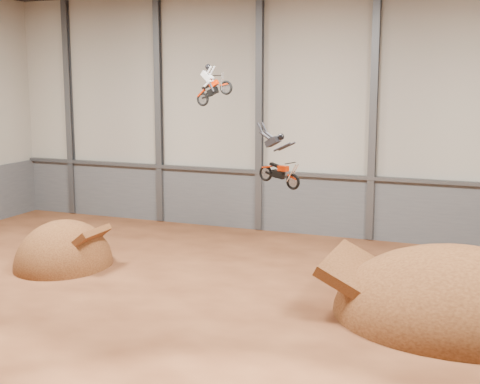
% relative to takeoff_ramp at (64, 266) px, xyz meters
% --- Properties ---
extents(floor, '(40.00, 40.00, 0.00)m').
position_rel_takeoff_ramp_xyz_m(floor, '(9.61, -4.07, 0.00)').
color(floor, '#4C2514').
rests_on(floor, ground).
extents(back_wall, '(40.00, 0.10, 14.00)m').
position_rel_takeoff_ramp_xyz_m(back_wall, '(9.61, 10.93, 7.00)').
color(back_wall, '#A59F92').
rests_on(back_wall, ground).
extents(lower_band_back, '(39.80, 0.18, 3.50)m').
position_rel_takeoff_ramp_xyz_m(lower_band_back, '(9.61, 10.83, 1.75)').
color(lower_band_back, '#505257').
rests_on(lower_band_back, ground).
extents(steel_rail, '(39.80, 0.35, 0.20)m').
position_rel_takeoff_ramp_xyz_m(steel_rail, '(9.61, 10.68, 3.55)').
color(steel_rail, '#47494F').
rests_on(steel_rail, lower_band_back).
extents(steel_column_0, '(0.40, 0.36, 13.90)m').
position_rel_takeoff_ramp_xyz_m(steel_column_0, '(-7.05, 10.73, 7.00)').
color(steel_column_0, '#47494F').
rests_on(steel_column_0, ground).
extents(steel_column_1, '(0.40, 0.36, 13.90)m').
position_rel_takeoff_ramp_xyz_m(steel_column_1, '(-0.39, 10.73, 7.00)').
color(steel_column_1, '#47494F').
rests_on(steel_column_1, ground).
extents(steel_column_2, '(0.40, 0.36, 13.90)m').
position_rel_takeoff_ramp_xyz_m(steel_column_2, '(6.28, 10.73, 7.00)').
color(steel_column_2, '#47494F').
rests_on(steel_column_2, ground).
extents(steel_column_3, '(0.40, 0.36, 13.90)m').
position_rel_takeoff_ramp_xyz_m(steel_column_3, '(12.95, 10.73, 7.00)').
color(steel_column_3, '#47494F').
rests_on(steel_column_3, ground).
extents(takeoff_ramp, '(4.52, 5.22, 4.52)m').
position_rel_takeoff_ramp_xyz_m(takeoff_ramp, '(0.00, 0.00, 0.00)').
color(takeoff_ramp, '#442311').
rests_on(takeoff_ramp, ground).
extents(landing_ramp, '(9.55, 8.45, 5.51)m').
position_rel_takeoff_ramp_xyz_m(landing_ramp, '(18.44, -0.40, 0.00)').
color(landing_ramp, '#442311').
rests_on(landing_ramp, ground).
extents(fmx_rider_a, '(2.66, 1.17, 2.47)m').
position_rel_takeoff_ramp_xyz_m(fmx_rider_a, '(7.33, 2.05, 9.01)').
color(fmx_rider_a, red).
extents(fmx_rider_b, '(2.95, 1.67, 2.55)m').
position_rel_takeoff_ramp_xyz_m(fmx_rider_b, '(11.76, -2.26, 6.18)').
color(fmx_rider_b, '#BD2703').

